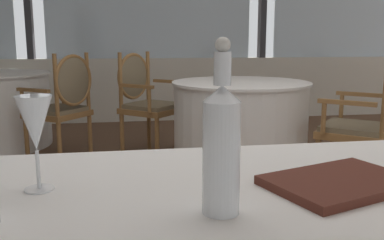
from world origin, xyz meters
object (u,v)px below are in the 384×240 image
object	(u,v)px
wine_glass	(35,125)
menu_book	(340,182)
dining_chair_0_1	(144,96)
dining_chair_3_1	(64,99)
dining_chair_0_0	(370,117)
water_bottle	(221,145)

from	to	relation	value
wine_glass	menu_book	xyz separation A→B (m)	(0.66, -0.09, -0.14)
dining_chair_0_1	dining_chair_3_1	bearing A→B (deg)	-139.92
menu_book	dining_chair_0_0	world-z (taller)	dining_chair_0_0
menu_book	water_bottle	bearing A→B (deg)	179.39
dining_chair_0_1	wine_glass	bearing A→B (deg)	-55.89
dining_chair_0_0	dining_chair_3_1	bearing A→B (deg)	10.47
dining_chair_0_0	dining_chair_0_1	bearing A→B (deg)	0.00
water_bottle	dining_chair_0_1	distance (m)	3.20
wine_glass	dining_chair_3_1	bearing A→B (deg)	96.49
menu_book	dining_chair_3_1	world-z (taller)	dining_chair_3_1
water_bottle	menu_book	world-z (taller)	water_bottle
menu_book	dining_chair_0_0	xyz separation A→B (m)	(1.19, 1.79, -0.21)
water_bottle	wine_glass	distance (m)	0.41
dining_chair_3_1	menu_book	bearing A→B (deg)	144.23
dining_chair_0_0	dining_chair_0_1	distance (m)	1.97
menu_book	dining_chair_0_0	bearing A→B (deg)	37.31
wine_glass	dining_chair_3_1	xyz separation A→B (m)	(-0.34, 3.01, -0.35)
menu_book	dining_chair_3_1	bearing A→B (deg)	89.03
menu_book	dining_chair_0_1	xyz separation A→B (m)	(-0.28, 3.08, -0.19)
dining_chair_3_1	water_bottle	bearing A→B (deg)	138.73
dining_chair_0_0	dining_chair_0_1	xyz separation A→B (m)	(-1.48, 1.30, 0.01)
dining_chair_0_1	dining_chair_0_0	bearing A→B (deg)	0.00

